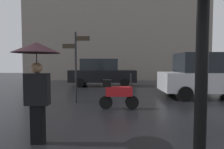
% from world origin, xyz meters
% --- Properties ---
extents(pedestrian_with_umbrella, '(0.90, 0.90, 1.96)m').
position_xyz_m(pedestrian_with_umbrella, '(-1.70, 1.16, 1.50)').
color(pedestrian_with_umbrella, black).
rests_on(pedestrian_with_umbrella, ground).
extents(parked_scooter, '(1.36, 0.32, 1.23)m').
position_xyz_m(parked_scooter, '(-0.11, 4.00, 0.55)').
color(parked_scooter, black).
rests_on(parked_scooter, ground).
extents(parked_car_left, '(4.26, 2.02, 2.04)m').
position_xyz_m(parked_car_left, '(4.02, 6.26, 1.01)').
color(parked_car_left, silver).
rests_on(parked_car_left, ground).
extents(parked_car_right, '(4.58, 1.91, 1.90)m').
position_xyz_m(parked_car_right, '(-1.09, 10.78, 0.95)').
color(parked_car_right, black).
rests_on(parked_car_right, ground).
extents(street_signpost, '(1.08, 0.08, 2.80)m').
position_xyz_m(street_signpost, '(-1.74, 5.06, 1.71)').
color(street_signpost, black).
rests_on(street_signpost, ground).
extents(building_block, '(17.56, 2.72, 13.31)m').
position_xyz_m(building_block, '(0.00, 16.46, 6.65)').
color(building_block, gray).
rests_on(building_block, ground).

